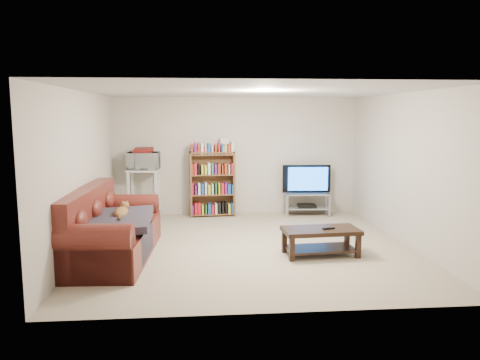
{
  "coord_description": "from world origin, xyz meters",
  "views": [
    {
      "loc": [
        -0.74,
        -7.09,
        2.06
      ],
      "look_at": [
        -0.1,
        0.4,
        1.0
      ],
      "focal_mm": 35.0,
      "sensor_mm": 36.0,
      "label": 1
    }
  ],
  "objects": [
    {
      "name": "television",
      "position": [
        1.44,
        2.21,
        0.74
      ],
      "size": [
        0.99,
        0.19,
        0.57
      ],
      "primitive_type": "imported",
      "rotation": [
        0.0,
        0.0,
        3.08
      ],
      "color": "black",
      "rests_on": "tv_stand"
    },
    {
      "name": "microwave",
      "position": [
        -1.86,
        2.2,
        1.15
      ],
      "size": [
        0.63,
        0.45,
        0.34
      ],
      "primitive_type": "imported",
      "rotation": [
        0.0,
        0.0,
        -0.07
      ],
      "color": "silver",
      "rests_on": "microwave_stand"
    },
    {
      "name": "sofa",
      "position": [
        -2.09,
        -0.37,
        0.35
      ],
      "size": [
        1.15,
        2.41,
        1.01
      ],
      "rotation": [
        0.0,
        0.0,
        -0.05
      ],
      "color": "maroon",
      "rests_on": "floor"
    },
    {
      "name": "coffee_table",
      "position": [
        1.01,
        -0.54,
        0.28
      ],
      "size": [
        1.14,
        0.62,
        0.4
      ],
      "rotation": [
        0.0,
        0.0,
        0.07
      ],
      "color": "black",
      "rests_on": "floor"
    },
    {
      "name": "wall_back",
      "position": [
        0.0,
        2.5,
        1.2
      ],
      "size": [
        5.0,
        0.0,
        5.0
      ],
      "primitive_type": "plane",
      "rotation": [
        1.57,
        0.0,
        0.0
      ],
      "color": "beige",
      "rests_on": "ground"
    },
    {
      "name": "ceiling",
      "position": [
        0.0,
        0.0,
        2.4
      ],
      "size": [
        5.0,
        5.0,
        0.0
      ],
      "primitive_type": "plane",
      "rotation": [
        3.14,
        0.0,
        0.0
      ],
      "color": "white",
      "rests_on": "ground"
    },
    {
      "name": "wall_front",
      "position": [
        0.0,
        -2.5,
        1.2
      ],
      "size": [
        5.0,
        0.0,
        5.0
      ],
      "primitive_type": "plane",
      "rotation": [
        -1.57,
        0.0,
        0.0
      ],
      "color": "beige",
      "rests_on": "ground"
    },
    {
      "name": "shelf_clutter",
      "position": [
        -0.41,
        2.32,
        1.42
      ],
      "size": [
        0.67,
        0.24,
        0.28
      ],
      "rotation": [
        0.0,
        0.0,
        0.07
      ],
      "color": "silver",
      "rests_on": "bookshelf"
    },
    {
      "name": "wall_left",
      "position": [
        -2.5,
        0.0,
        1.2
      ],
      "size": [
        0.0,
        5.0,
        5.0
      ],
      "primitive_type": "plane",
      "rotation": [
        1.57,
        0.0,
        1.57
      ],
      "color": "beige",
      "rests_on": "ground"
    },
    {
      "name": "remote",
      "position": [
        1.11,
        -0.59,
        0.41
      ],
      "size": [
        0.19,
        0.09,
        0.02
      ],
      "primitive_type": "cube",
      "rotation": [
        0.0,
        0.0,
        0.22
      ],
      "color": "black",
      "rests_on": "coffee_table"
    },
    {
      "name": "tv_stand",
      "position": [
        1.44,
        2.21,
        0.31
      ],
      "size": [
        0.94,
        0.47,
        0.46
      ],
      "rotation": [
        0.0,
        0.0,
        -0.06
      ],
      "color": "#999EA3",
      "rests_on": "floor"
    },
    {
      "name": "game_boxes",
      "position": [
        -1.86,
        2.2,
        1.34
      ],
      "size": [
        0.38,
        0.34,
        0.05
      ],
      "primitive_type": "cube",
      "rotation": [
        0.0,
        0.0,
        -0.07
      ],
      "color": "maroon",
      "rests_on": "microwave"
    },
    {
      "name": "bookshelf",
      "position": [
        -0.5,
        2.3,
        0.68
      ],
      "size": [
        0.93,
        0.34,
        1.32
      ],
      "rotation": [
        0.0,
        0.0,
        0.07
      ],
      "color": "brown",
      "rests_on": "floor"
    },
    {
      "name": "floor",
      "position": [
        0.0,
        0.0,
        0.0
      ],
      "size": [
        5.0,
        5.0,
        0.0
      ],
      "primitive_type": "plane",
      "color": "tan",
      "rests_on": "ground"
    },
    {
      "name": "wall_right",
      "position": [
        2.5,
        0.0,
        1.2
      ],
      "size": [
        0.0,
        5.0,
        5.0
      ],
      "primitive_type": "plane",
      "rotation": [
        1.57,
        0.0,
        -1.57
      ],
      "color": "beige",
      "rests_on": "ground"
    },
    {
      "name": "cat",
      "position": [
        -1.9,
        -0.33,
        0.64
      ],
      "size": [
        0.29,
        0.66,
        0.19
      ],
      "primitive_type": null,
      "rotation": [
        0.0,
        0.0,
        -0.05
      ],
      "color": "brown",
      "rests_on": "sofa"
    },
    {
      "name": "dvd_player",
      "position": [
        1.44,
        2.21,
        0.19
      ],
      "size": [
        0.38,
        0.28,
        0.06
      ],
      "primitive_type": "cube",
      "rotation": [
        0.0,
        0.0,
        -0.06
      ],
      "color": "black",
      "rests_on": "tv_stand"
    },
    {
      "name": "blanket",
      "position": [
        -1.91,
        -0.54,
        0.58
      ],
      "size": [
        0.95,
        1.21,
        0.2
      ],
      "primitive_type": "cube",
      "rotation": [
        0.05,
        -0.04,
        0.03
      ],
      "color": "#332D38",
      "rests_on": "sofa"
    },
    {
      "name": "microwave_stand",
      "position": [
        -1.86,
        2.2,
        0.63
      ],
      "size": [
        0.65,
        0.49,
        0.98
      ],
      "rotation": [
        0.0,
        0.0,
        -0.07
      ],
      "color": "silver",
      "rests_on": "floor"
    }
  ]
}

